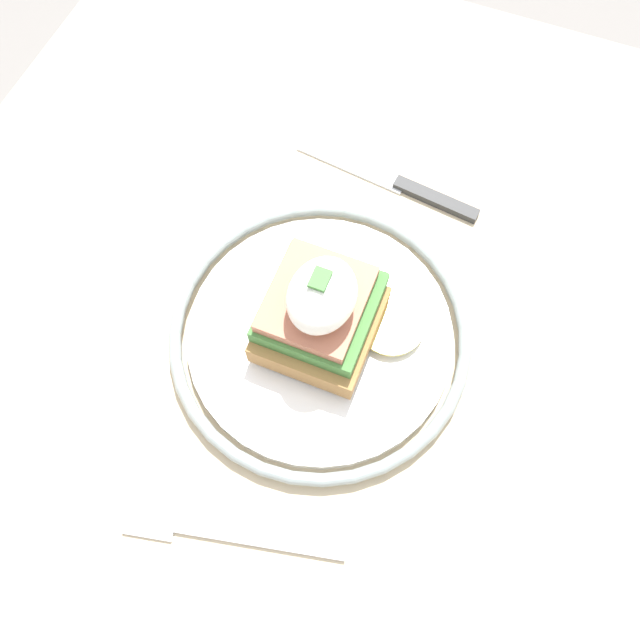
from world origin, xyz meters
name	(u,v)px	position (x,y,z in m)	size (l,w,h in m)	color
ground_plane	(315,475)	(0.00, 0.00, 0.00)	(6.00, 6.00, 0.00)	gray
dining_table	(310,378)	(0.00, 0.00, 0.59)	(0.81, 0.72, 0.73)	#C6B28E
plate	(320,334)	(-0.01, -0.01, 0.74)	(0.24, 0.24, 0.02)	white
sandwich	(321,312)	(0.00, -0.01, 0.78)	(0.10, 0.12, 0.09)	#9E703D
fork	(222,534)	(-0.17, 0.00, 0.73)	(0.05, 0.16, 0.00)	silver
knife	(401,185)	(0.16, -0.03, 0.73)	(0.04, 0.18, 0.01)	#2D2D2D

